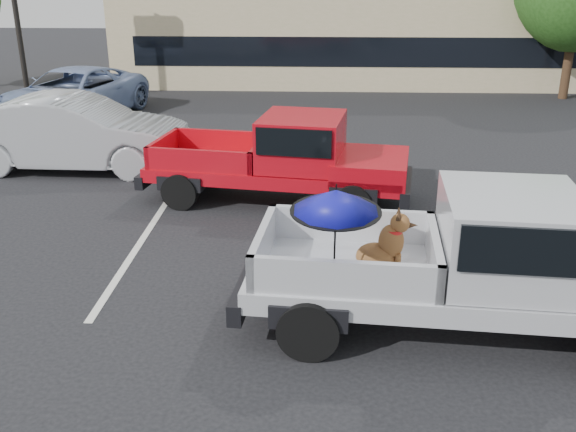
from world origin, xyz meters
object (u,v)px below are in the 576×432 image
silver_pickup (487,257)px  blue_suv (72,94)px  red_pickup (294,155)px  silver_sedan (75,133)px

silver_pickup → blue_suv: (-9.76, 12.23, -0.27)m
silver_pickup → red_pickup: (-2.59, 4.88, -0.09)m
silver_pickup → blue_suv: 15.65m
silver_sedan → blue_suv: bearing=22.5°
red_pickup → blue_suv: red_pickup is taller
silver_pickup → blue_suv: size_ratio=1.04×
red_pickup → silver_pickup: bearing=-53.1°
silver_pickup → red_pickup: 5.53m
silver_pickup → silver_sedan: size_ratio=1.12×
silver_pickup → red_pickup: bearing=122.9°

